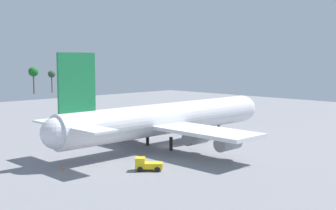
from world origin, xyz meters
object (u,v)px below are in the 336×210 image
Objects in this scene: pushback_tractor at (153,126)px; cargo_loader at (147,164)px; cargo_airplane at (168,119)px; safety_cone_tail at (63,168)px; safety_cone_nose at (245,131)px.

pushback_tractor is 1.11× the size of cargo_loader.
safety_cone_tail is at bearing -175.94° from cargo_airplane.
cargo_loader is 7.74× the size of safety_cone_nose.
cargo_airplane is 11.80× the size of pushback_tractor.
pushback_tractor is 42.11m from cargo_loader.
cargo_loader reaches higher than safety_cone_tail.
cargo_airplane is 27.62m from safety_cone_nose.
cargo_airplane is 101.63× the size of safety_cone_nose.
cargo_loader is 14.36m from safety_cone_tail.
cargo_loader is (-16.99, -12.28, -4.91)m from cargo_airplane.
cargo_airplane is 13.13× the size of cargo_loader.
safety_cone_nose is (44.00, 11.47, -0.78)m from cargo_loader.
safety_cone_nose is at bearing -51.92° from pushback_tractor.
safety_cone_tail is (-53.90, -1.09, 0.02)m from safety_cone_nose.
safety_cone_tail is at bearing 133.66° from cargo_loader.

